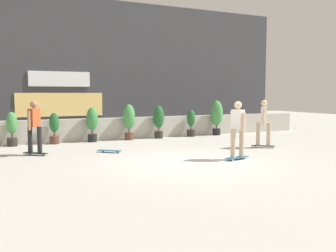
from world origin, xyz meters
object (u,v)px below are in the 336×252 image
potted_plant_3 (129,119)px  potted_plant_0 (12,127)px  potted_plant_5 (191,122)px  potted_plant_4 (159,120)px  skater_foreground (34,125)px  skater_by_wall_left (238,127)px  skateboard_near_camera (109,151)px  potted_plant_1 (54,128)px  potted_plant_6 (217,115)px  skater_mid_plaza (264,121)px  potted_plant_2 (92,122)px

potted_plant_3 → potted_plant_0: bearing=180.0°
potted_plant_5 → potted_plant_4: bearing=-180.0°
potted_plant_4 → potted_plant_3: bearing=-180.0°
skater_foreground → skater_by_wall_left: bearing=-32.2°
potted_plant_3 → skateboard_near_camera: size_ratio=2.03×
potted_plant_5 → potted_plant_1: bearing=-180.0°
potted_plant_5 → potted_plant_6: potted_plant_6 is taller
skater_by_wall_left → skater_foreground: (-5.25, 3.31, 0.00)m
potted_plant_1 → skater_mid_plaza: skater_mid_plaza is taller
potted_plant_0 → potted_plant_5: size_ratio=1.05×
potted_plant_0 → potted_plant_6: (8.75, 0.00, 0.25)m
potted_plant_1 → potted_plant_3: potted_plant_3 is taller
potted_plant_5 → skater_foreground: 7.28m
potted_plant_2 → skater_mid_plaza: (5.11, -4.16, 0.16)m
potted_plant_0 → potted_plant_3: (4.49, -0.00, 0.17)m
skater_foreground → skateboard_near_camera: skater_foreground is taller
skater_mid_plaza → potted_plant_6: bearing=80.6°
potted_plant_2 → potted_plant_3: bearing=0.0°
potted_plant_1 → skater_by_wall_left: size_ratio=0.70×
potted_plant_1 → potted_plant_3: (2.99, 0.00, 0.23)m
potted_plant_5 → potted_plant_0: bearing=-180.0°
skater_by_wall_left → skateboard_near_camera: 4.23m
potted_plant_5 → potted_plant_6: (1.34, -0.00, 0.31)m
skater_foreground → potted_plant_5: bearing=19.7°
potted_plant_2 → skater_foreground: skater_foreground is taller
potted_plant_2 → potted_plant_5: size_ratio=1.15×
potted_plant_0 → potted_plant_3: potted_plant_3 is taller
skater_mid_plaza → skater_foreground: (-7.49, 1.71, 0.00)m
potted_plant_6 → skater_foreground: bearing=-163.3°
potted_plant_3 → potted_plant_6: potted_plant_6 is taller
potted_plant_4 → skater_foreground: 5.81m
potted_plant_6 → skateboard_near_camera: bearing=-153.8°
potted_plant_6 → skater_by_wall_left: bearing=-117.0°
skater_foreground → skateboard_near_camera: bearing=-11.7°
potted_plant_5 → skater_mid_plaza: skater_mid_plaza is taller
potted_plant_3 → skater_by_wall_left: skater_by_wall_left is taller
potted_plant_6 → potted_plant_3: bearing=-180.0°
potted_plant_1 → skater_by_wall_left: skater_by_wall_left is taller
potted_plant_2 → skater_mid_plaza: 6.60m
potted_plant_6 → skater_mid_plaza: 4.22m
potted_plant_4 → potted_plant_5: size_ratio=1.17×
potted_plant_3 → skater_mid_plaza: 5.49m
potted_plant_0 → potted_plant_1: size_ratio=1.06×
potted_plant_2 → skateboard_near_camera: 3.01m
skater_by_wall_left → skateboard_near_camera: bearing=136.5°
potted_plant_0 → potted_plant_4: size_ratio=0.90×
potted_plant_1 → potted_plant_5: potted_plant_5 is taller
potted_plant_3 → potted_plant_6: bearing=0.0°
potted_plant_2 → skateboard_near_camera: potted_plant_2 is taller
skateboard_near_camera → potted_plant_3: bearing=60.2°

